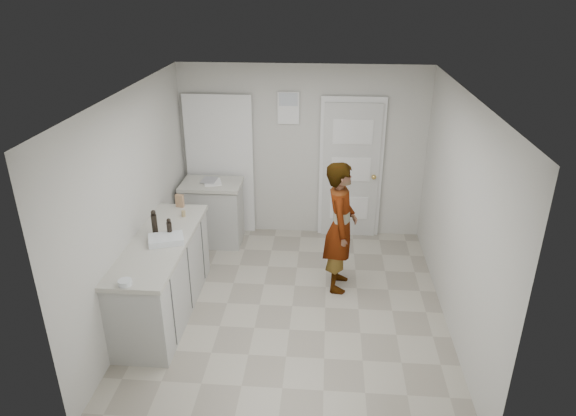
# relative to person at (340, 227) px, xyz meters

# --- Properties ---
(ground) EXTENTS (4.00, 4.00, 0.00)m
(ground) POSITION_rel_person_xyz_m (-0.54, -0.50, -0.82)
(ground) COLOR gray
(ground) RESTS_ON ground
(room_shell) EXTENTS (4.00, 4.00, 4.00)m
(room_shell) POSITION_rel_person_xyz_m (-0.71, 1.46, 0.21)
(room_shell) COLOR beige
(room_shell) RESTS_ON ground
(main_counter) EXTENTS (0.64, 1.96, 0.93)m
(main_counter) POSITION_rel_person_xyz_m (-1.99, -0.70, -0.39)
(main_counter) COLOR #B3B4AF
(main_counter) RESTS_ON ground
(side_counter) EXTENTS (0.84, 0.61, 0.93)m
(side_counter) POSITION_rel_person_xyz_m (-1.79, 1.05, -0.39)
(side_counter) COLOR #B3B4AF
(side_counter) RESTS_ON ground
(person) EXTENTS (0.43, 0.62, 1.64)m
(person) POSITION_rel_person_xyz_m (0.00, 0.00, 0.00)
(person) COLOR silver
(person) RESTS_ON ground
(cake_mix_box) EXTENTS (0.11, 0.07, 0.16)m
(cake_mix_box) POSITION_rel_person_xyz_m (-2.00, 0.20, 0.19)
(cake_mix_box) COLOR #9E704F
(cake_mix_box) RESTS_ON main_counter
(spice_jar) EXTENTS (0.05, 0.05, 0.07)m
(spice_jar) POSITION_rel_person_xyz_m (-1.88, -0.08, 0.14)
(spice_jar) COLOR tan
(spice_jar) RESTS_ON main_counter
(oil_cruet_a) EXTENTS (0.06, 0.06, 0.22)m
(oil_cruet_a) POSITION_rel_person_xyz_m (-1.89, -0.61, 0.21)
(oil_cruet_a) COLOR black
(oil_cruet_a) RESTS_ON main_counter
(oil_cruet_b) EXTENTS (0.06, 0.06, 0.29)m
(oil_cruet_b) POSITION_rel_person_xyz_m (-2.07, -0.55, 0.25)
(oil_cruet_b) COLOR black
(oil_cruet_b) RESTS_ON main_counter
(baking_dish) EXTENTS (0.43, 0.37, 0.07)m
(baking_dish) POSITION_rel_person_xyz_m (-1.90, -0.73, 0.14)
(baking_dish) COLOR silver
(baking_dish) RESTS_ON main_counter
(egg_bowl) EXTENTS (0.13, 0.13, 0.05)m
(egg_bowl) POSITION_rel_person_xyz_m (-2.03, -1.60, 0.13)
(egg_bowl) COLOR silver
(egg_bowl) RESTS_ON main_counter
(papers) EXTENTS (0.31, 0.35, 0.01)m
(papers) POSITION_rel_person_xyz_m (-1.77, 1.06, 0.11)
(papers) COLOR white
(papers) RESTS_ON side_counter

